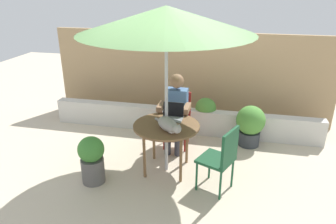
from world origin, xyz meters
TOP-DOWN VIEW (x-y plane):
  - ground_plane at (0.00, 0.00)m, footprint 14.00×14.00m
  - fence_back at (0.00, 1.98)m, footprint 5.32×0.08m
  - planter_wall_low at (0.00, 1.29)m, footprint 4.79×0.20m
  - patio_table at (0.00, 0.00)m, footprint 0.92×0.92m
  - patio_umbrella at (0.00, 0.00)m, footprint 2.19×2.19m
  - chair_occupied at (0.00, 0.82)m, footprint 0.40×0.40m
  - chair_empty at (0.79, -0.34)m, footprint 0.53×0.53m
  - person_seated at (0.00, 0.67)m, footprint 0.48×0.48m
  - laptop at (0.04, 0.25)m, footprint 0.30×0.25m
  - cat at (0.07, -0.18)m, footprint 0.46×0.52m
  - potted_plant_near_fence at (-0.90, -0.50)m, footprint 0.35×0.35m
  - potted_plant_by_chair at (0.40, 1.38)m, footprint 0.36×0.36m
  - potted_plant_corner at (1.17, 1.04)m, footprint 0.47×0.47m

SIDE VIEW (x-z plane):
  - ground_plane at x=0.00m, z-range 0.00..0.00m
  - planter_wall_low at x=0.00m, z-range 0.00..0.44m
  - potted_plant_near_fence at x=-0.90m, z-range 0.02..0.69m
  - potted_plant_by_chair at x=0.40m, z-range 0.04..0.68m
  - potted_plant_corner at x=1.17m, z-range 0.03..0.72m
  - chair_occupied at x=0.00m, z-range 0.08..0.97m
  - chair_empty at x=0.79m, z-range 0.08..0.97m
  - patio_table at x=0.00m, z-range 0.29..1.00m
  - person_seated at x=0.00m, z-range 0.08..1.31m
  - laptop at x=0.04m, z-range 0.67..0.88m
  - cat at x=0.07m, z-range 0.71..0.88m
  - fence_back at x=0.00m, z-range 0.00..1.69m
  - patio_umbrella at x=0.00m, z-range 0.97..3.24m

